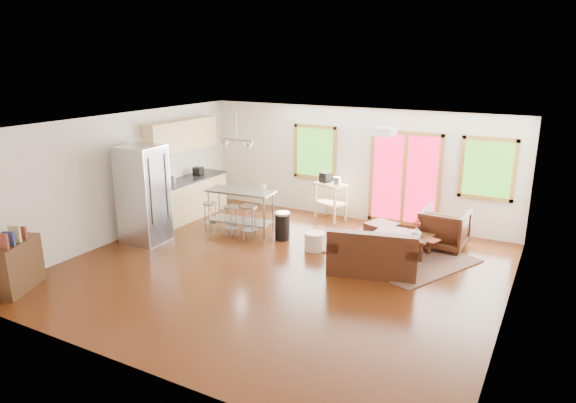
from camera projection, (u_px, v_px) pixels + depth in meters
The scene contains 29 objects.
floor at pixel (280, 270), 9.25m from camera, with size 7.50×7.00×0.02m, color #391707.
ceiling at pixel (279, 124), 8.53m from camera, with size 7.50×7.00×0.02m, color white.
back_wall at pixel (355, 164), 11.85m from camera, with size 7.50×0.02×2.60m, color silver.
left_wall at pixel (122, 177), 10.63m from camera, with size 0.02×7.00×2.60m, color silver.
right_wall at pixel (514, 235), 7.15m from camera, with size 0.02×7.00×2.60m, color silver.
front_wall at pixel (130, 272), 5.93m from camera, with size 7.50×0.02×2.60m, color silver.
window_left at pixel (315, 152), 12.22m from camera, with size 1.10×0.05×1.30m.
french_doors at pixel (404, 179), 11.31m from camera, with size 1.60×0.05×2.10m.
window_right at pixel (488, 169), 10.41m from camera, with size 1.10×0.05×1.30m.
rug at pixel (390, 252), 10.03m from camera, with size 2.74×2.11×0.03m, color #4D5839.
loveseat at pixel (373, 255), 9.06m from camera, with size 1.70×1.21×0.82m.
coffee_table at pixel (403, 236), 9.88m from camera, with size 1.11×0.72×0.42m.
armchair at pixel (444, 227), 10.18m from camera, with size 0.86×0.80×0.88m, color #32170C.
ottoman at pixel (381, 232), 10.69m from camera, with size 0.54×0.54×0.36m, color #32170C.
pouf at pixel (315, 241), 10.13m from camera, with size 0.41×0.41×0.36m, color beige.
vase at pixel (416, 231), 9.67m from camera, with size 0.24×0.25×0.35m.
book at pixel (428, 233), 9.53m from camera, with size 0.21×0.03×0.28m, color maroon.
cabinets at pixel (187, 179), 12.04m from camera, with size 0.64×2.24×2.30m.
refrigerator at pixel (144, 195), 10.41m from camera, with size 0.86×0.83×2.00m.
island at pixel (241, 203), 11.09m from camera, with size 1.52×0.73×0.93m.
cup at pixel (263, 186), 11.01m from camera, with size 0.13×0.10×0.13m, color white.
bar_stool_a at pixel (210, 210), 11.14m from camera, with size 0.39×0.39×0.65m.
bar_stool_b at pixel (231, 214), 10.79m from camera, with size 0.41×0.41×0.68m.
bar_stool_c at pixel (249, 215), 10.57m from camera, with size 0.44×0.44×0.75m.
trash_can at pixel (282, 226), 10.69m from camera, with size 0.40×0.40×0.59m.
kitchen_cart at pixel (330, 188), 11.88m from camera, with size 0.84×0.69×1.10m.
bookshelf at pixel (16, 265), 8.33m from camera, with size 0.70×1.01×1.10m.
ceiling_flush at pixel (383, 131), 8.32m from camera, with size 0.35×0.35×0.12m, color white.
pendant_light at pixel (237, 145), 10.87m from camera, with size 0.80×0.18×0.79m.
Camera 1 is at (4.24, -7.44, 3.70)m, focal length 32.00 mm.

